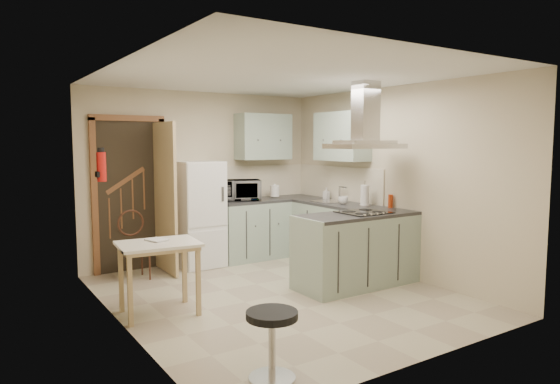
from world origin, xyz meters
TOP-DOWN VIEW (x-y plane):
  - floor at (0.00, 0.00)m, footprint 4.20×4.20m
  - ceiling at (0.00, 0.00)m, footprint 4.20×4.20m
  - back_wall at (0.00, 2.10)m, footprint 3.60×0.00m
  - left_wall at (-1.80, 0.00)m, footprint 0.00×4.20m
  - right_wall at (1.80, 0.00)m, footprint 0.00×4.20m
  - doorway at (-1.10, 2.07)m, footprint 1.10×0.12m
  - fridge at (-0.20, 1.80)m, footprint 0.60×0.60m
  - counter_back at (0.66, 1.80)m, footprint 1.08×0.60m
  - counter_right at (1.50, 1.12)m, footprint 0.60×1.95m
  - splashback at (0.96, 2.09)m, footprint 1.68×0.02m
  - wall_cabinet_back at (0.95, 1.93)m, footprint 0.85×0.35m
  - wall_cabinet_right at (1.62, 0.85)m, footprint 0.35×0.90m
  - peninsula at (1.02, -0.18)m, footprint 1.55×0.65m
  - hob at (1.12, -0.18)m, footprint 0.58×0.50m
  - extractor_hood at (1.12, -0.18)m, footprint 0.90×0.55m
  - sink at (1.50, 0.95)m, footprint 0.45×0.40m
  - fire_extinguisher at (-1.74, 0.90)m, footprint 0.10×0.10m
  - drop_leaf_table at (-1.38, 0.16)m, footprint 0.85×0.67m
  - bentwood_chair at (-1.20, 1.60)m, footprint 0.37×0.37m
  - stool at (-1.17, -1.68)m, footprint 0.47×0.47m
  - microwave at (0.50, 1.81)m, footprint 0.65×0.56m
  - kettle at (1.10, 1.83)m, footprint 0.15×0.15m
  - cereal_box at (0.82, 1.94)m, footprint 0.10×0.19m
  - soap_bottle at (1.68, 1.27)m, footprint 0.09×0.09m
  - paper_towel at (1.60, 0.32)m, footprint 0.13×0.13m
  - cup at (1.46, 0.61)m, footprint 0.15×0.15m
  - red_bottle at (1.75, -0.01)m, footprint 0.07×0.07m
  - book at (-1.44, 0.23)m, footprint 0.22×0.26m

SIDE VIEW (x-z plane):
  - floor at x=0.00m, z-range 0.00..0.00m
  - stool at x=-1.17m, z-range 0.00..0.52m
  - drop_leaf_table at x=-1.38m, z-range 0.00..0.75m
  - bentwood_chair at x=-1.20m, z-range 0.00..0.81m
  - counter_back at x=0.66m, z-range 0.00..0.90m
  - counter_right at x=1.50m, z-range 0.00..0.90m
  - peninsula at x=1.02m, z-range 0.00..0.90m
  - fridge at x=-0.20m, z-range 0.00..1.50m
  - book at x=-1.44m, z-range 0.75..0.85m
  - sink at x=1.50m, z-range 0.90..0.91m
  - hob at x=1.12m, z-range 0.90..0.91m
  - cup at x=1.46m, z-range 0.90..1.01m
  - soap_bottle at x=1.68m, z-range 0.90..1.07m
  - red_bottle at x=1.75m, z-range 0.90..1.08m
  - kettle at x=1.10m, z-range 0.90..1.12m
  - cereal_box at x=0.82m, z-range 0.90..1.18m
  - paper_towel at x=1.60m, z-range 0.90..1.19m
  - doorway at x=-1.10m, z-range 0.00..2.10m
  - microwave at x=0.50m, z-range 0.90..1.21m
  - splashback at x=0.96m, z-range 0.90..1.40m
  - back_wall at x=0.00m, z-range -0.55..3.05m
  - left_wall at x=-1.80m, z-range -0.85..3.35m
  - right_wall at x=1.80m, z-range -0.85..3.35m
  - fire_extinguisher at x=-1.74m, z-range 1.34..1.66m
  - extractor_hood at x=1.12m, z-range 1.67..1.77m
  - wall_cabinet_back at x=0.95m, z-range 1.50..2.20m
  - wall_cabinet_right at x=1.62m, z-range 1.50..2.20m
  - ceiling at x=0.00m, z-range 2.50..2.50m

